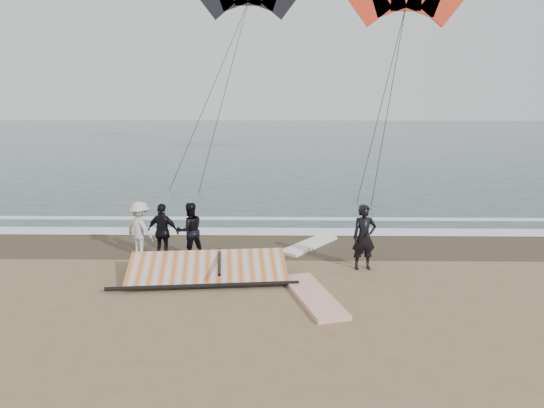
{
  "coord_description": "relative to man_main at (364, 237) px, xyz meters",
  "views": [
    {
      "loc": [
        0.37,
        -10.64,
        4.69
      ],
      "look_at": [
        0.16,
        3.0,
        1.6
      ],
      "focal_mm": 35.0,
      "sensor_mm": 36.0,
      "label": 1
    }
  ],
  "objects": [
    {
      "name": "wet_sand",
      "position": [
        -2.54,
        2.03,
        -0.85
      ],
      "size": [
        120.0,
        2.8,
        0.01
      ],
      "primitive_type": "cube",
      "color": "#4C3D2B",
      "rests_on": "ground"
    },
    {
      "name": "board_cream",
      "position": [
        -1.3,
        1.92,
        -0.81
      ],
      "size": [
        1.82,
        2.17,
        0.09
      ],
      "primitive_type": "cube",
      "rotation": [
        0.0,
        0.0,
        -0.63
      ],
      "color": "white",
      "rests_on": "ground"
    },
    {
      "name": "ground",
      "position": [
        -2.54,
        -2.47,
        -0.85
      ],
      "size": [
        120.0,
        120.0,
        0.0
      ],
      "primitive_type": "plane",
      "color": "#8C704C",
      "rests_on": "ground"
    },
    {
      "name": "man_main",
      "position": [
        0.0,
        0.0,
        0.0
      ],
      "size": [
        0.68,
        0.51,
        1.71
      ],
      "primitive_type": "imported",
      "rotation": [
        0.0,
        0.0,
        0.17
      ],
      "color": "black",
      "rests_on": "ground"
    },
    {
      "name": "kite_red",
      "position": [
        4.39,
        16.35,
        8.04
      ],
      "size": [
        7.01,
        4.75,
        12.98
      ],
      "color": "red",
      "rests_on": "ground"
    },
    {
      "name": "sail_rig",
      "position": [
        -4.01,
        -0.63,
        -0.66
      ],
      "size": [
        4.47,
        2.12,
        0.5
      ],
      "color": "black",
      "rests_on": "ground"
    },
    {
      "name": "foam_near",
      "position": [
        -2.54,
        3.43,
        -0.83
      ],
      "size": [
        120.0,
        0.9,
        0.01
      ],
      "primitive_type": "cube",
      "color": "white",
      "rests_on": "sea"
    },
    {
      "name": "trio_cluster",
      "position": [
        -5.4,
        0.85,
        -0.07
      ],
      "size": [
        2.44,
        1.12,
        1.57
      ],
      "color": "black",
      "rests_on": "ground"
    },
    {
      "name": "sea",
      "position": [
        -2.54,
        30.53,
        -0.84
      ],
      "size": [
        120.0,
        54.0,
        0.02
      ],
      "primitive_type": "cube",
      "color": "#233838",
      "rests_on": "ground"
    },
    {
      "name": "foam_far",
      "position": [
        -2.54,
        5.13,
        -0.83
      ],
      "size": [
        120.0,
        0.45,
        0.01
      ],
      "primitive_type": "cube",
      "color": "white",
      "rests_on": "sea"
    },
    {
      "name": "board_white",
      "position": [
        -1.41,
        -1.97,
        -0.8
      ],
      "size": [
        1.44,
        2.73,
        0.11
      ],
      "primitive_type": "cube",
      "rotation": [
        0.0,
        0.0,
        0.28
      ],
      "color": "silver",
      "rests_on": "ground"
    }
  ]
}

